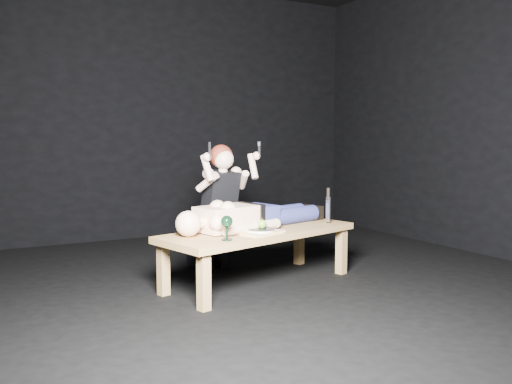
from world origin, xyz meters
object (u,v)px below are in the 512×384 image
at_px(goblet, 227,228).
at_px(carving_knife, 328,206).
at_px(table, 259,256).
at_px(kneeling_woman, 216,206).
at_px(lying_man, 255,212).
at_px(serving_tray, 260,232).

relative_size(goblet, carving_knife, 0.59).
xyz_separation_m(table, kneeling_woman, (-0.12, 0.58, 0.36)).
bearing_deg(lying_man, goblet, -151.49).
relative_size(serving_tray, carving_knife, 1.05).
bearing_deg(table, serving_tray, -129.81).
bearing_deg(carving_knife, table, 164.59).
distance_m(kneeling_woman, carving_knife, 0.99).
xyz_separation_m(lying_man, kneeling_woman, (-0.14, 0.47, 0.01)).
relative_size(lying_man, carving_knife, 5.11).
distance_m(kneeling_woman, goblet, 0.95).
distance_m(table, goblet, 0.62).
relative_size(kneeling_woman, goblet, 6.39).
distance_m(kneeling_woman, serving_tray, 0.78).
bearing_deg(table, kneeling_woman, 86.77).
bearing_deg(table, lying_man, 64.93).
xyz_separation_m(serving_tray, goblet, (-0.35, -0.13, 0.08)).
bearing_deg(serving_tray, carving_knife, 12.89).
relative_size(table, carving_knife, 5.42).
bearing_deg(serving_tray, goblet, -159.54).
bearing_deg(table, carving_knife, -15.41).
xyz_separation_m(lying_man, serving_tray, (-0.11, -0.30, -0.11)).
bearing_deg(lying_man, kneeling_woman, 91.70).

